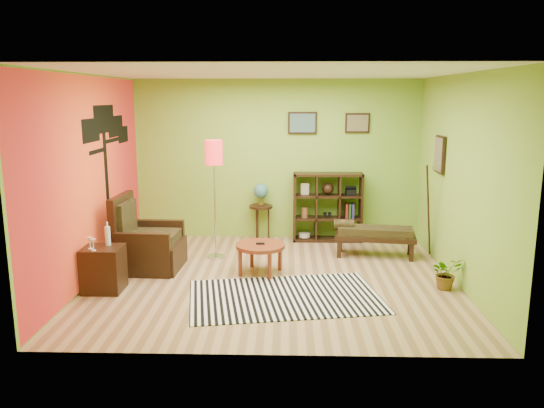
{
  "coord_description": "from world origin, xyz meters",
  "views": [
    {
      "loc": [
        0.18,
        -7.06,
        2.5
      ],
      "look_at": [
        -0.02,
        0.06,
        1.05
      ],
      "focal_mm": 35.0,
      "sensor_mm": 36.0,
      "label": 1
    }
  ],
  "objects_px": {
    "coffee_table": "(260,248)",
    "potted_plant": "(446,276)",
    "floor_lamp": "(214,163)",
    "cube_shelf": "(328,207)",
    "armchair": "(146,246)",
    "globe_table": "(261,197)",
    "bench": "(373,233)",
    "side_cabinet": "(103,269)"
  },
  "relations": [
    {
      "from": "armchair",
      "to": "cube_shelf",
      "type": "bearing_deg",
      "value": 30.14
    },
    {
      "from": "armchair",
      "to": "potted_plant",
      "type": "height_order",
      "value": "armchair"
    },
    {
      "from": "globe_table",
      "to": "potted_plant",
      "type": "xyz_separation_m",
      "value": [
        2.56,
        -2.39,
        -0.59
      ]
    },
    {
      "from": "coffee_table",
      "to": "side_cabinet",
      "type": "distance_m",
      "value": 2.15
    },
    {
      "from": "coffee_table",
      "to": "armchair",
      "type": "relative_size",
      "value": 0.64
    },
    {
      "from": "cube_shelf",
      "to": "potted_plant",
      "type": "relative_size",
      "value": 2.77
    },
    {
      "from": "coffee_table",
      "to": "floor_lamp",
      "type": "distance_m",
      "value": 1.54
    },
    {
      "from": "armchair",
      "to": "cube_shelf",
      "type": "height_order",
      "value": "cube_shelf"
    },
    {
      "from": "floor_lamp",
      "to": "globe_table",
      "type": "xyz_separation_m",
      "value": [
        0.66,
        1.09,
        -0.74
      ]
    },
    {
      "from": "coffee_table",
      "to": "potted_plant",
      "type": "relative_size",
      "value": 1.62
    },
    {
      "from": "side_cabinet",
      "to": "floor_lamp",
      "type": "distance_m",
      "value": 2.3
    },
    {
      "from": "armchair",
      "to": "cube_shelf",
      "type": "distance_m",
      "value": 3.25
    },
    {
      "from": "armchair",
      "to": "bench",
      "type": "distance_m",
      "value": 3.52
    },
    {
      "from": "globe_table",
      "to": "cube_shelf",
      "type": "bearing_deg",
      "value": -0.97
    },
    {
      "from": "side_cabinet",
      "to": "potted_plant",
      "type": "relative_size",
      "value": 2.08
    },
    {
      "from": "side_cabinet",
      "to": "coffee_table",
      "type": "bearing_deg",
      "value": 20.59
    },
    {
      "from": "coffee_table",
      "to": "side_cabinet",
      "type": "xyz_separation_m",
      "value": [
        -2.01,
        -0.76,
        -0.07
      ]
    },
    {
      "from": "cube_shelf",
      "to": "potted_plant",
      "type": "height_order",
      "value": "cube_shelf"
    },
    {
      "from": "side_cabinet",
      "to": "globe_table",
      "type": "bearing_deg",
      "value": 53.29
    },
    {
      "from": "floor_lamp",
      "to": "bench",
      "type": "relative_size",
      "value": 1.42
    },
    {
      "from": "coffee_table",
      "to": "potted_plant",
      "type": "distance_m",
      "value": 2.55
    },
    {
      "from": "side_cabinet",
      "to": "bench",
      "type": "height_order",
      "value": "side_cabinet"
    },
    {
      "from": "cube_shelf",
      "to": "floor_lamp",
      "type": "bearing_deg",
      "value": -149.81
    },
    {
      "from": "coffee_table",
      "to": "globe_table",
      "type": "relative_size",
      "value": 0.7
    },
    {
      "from": "armchair",
      "to": "globe_table",
      "type": "bearing_deg",
      "value": 45.48
    },
    {
      "from": "floor_lamp",
      "to": "globe_table",
      "type": "relative_size",
      "value": 1.84
    },
    {
      "from": "armchair",
      "to": "potted_plant",
      "type": "xyz_separation_m",
      "value": [
        4.18,
        -0.75,
        -0.16
      ]
    },
    {
      "from": "floor_lamp",
      "to": "cube_shelf",
      "type": "bearing_deg",
      "value": 30.19
    },
    {
      "from": "potted_plant",
      "to": "globe_table",
      "type": "bearing_deg",
      "value": 136.93
    },
    {
      "from": "coffee_table",
      "to": "armchair",
      "type": "bearing_deg",
      "value": 173.82
    },
    {
      "from": "armchair",
      "to": "bench",
      "type": "xyz_separation_m",
      "value": [
        3.44,
        0.7,
        0.04
      ]
    },
    {
      "from": "floor_lamp",
      "to": "potted_plant",
      "type": "xyz_separation_m",
      "value": [
        3.22,
        -1.3,
        -1.33
      ]
    },
    {
      "from": "coffee_table",
      "to": "globe_table",
      "type": "bearing_deg",
      "value": 92.52
    },
    {
      "from": "cube_shelf",
      "to": "bench",
      "type": "xyz_separation_m",
      "value": [
        0.64,
        -0.93,
        -0.23
      ]
    },
    {
      "from": "cube_shelf",
      "to": "bench",
      "type": "bearing_deg",
      "value": -55.44
    },
    {
      "from": "side_cabinet",
      "to": "globe_table",
      "type": "relative_size",
      "value": 0.9
    },
    {
      "from": "side_cabinet",
      "to": "potted_plant",
      "type": "bearing_deg",
      "value": 2.48
    },
    {
      "from": "floor_lamp",
      "to": "potted_plant",
      "type": "relative_size",
      "value": 4.27
    },
    {
      "from": "armchair",
      "to": "globe_table",
      "type": "xyz_separation_m",
      "value": [
        1.62,
        1.65,
        0.43
      ]
    },
    {
      "from": "potted_plant",
      "to": "cube_shelf",
      "type": "bearing_deg",
      "value": 120.13
    },
    {
      "from": "coffee_table",
      "to": "cube_shelf",
      "type": "xyz_separation_m",
      "value": [
        1.1,
        1.81,
        0.23
      ]
    },
    {
      "from": "armchair",
      "to": "side_cabinet",
      "type": "xyz_separation_m",
      "value": [
        -0.31,
        -0.94,
        -0.03
      ]
    }
  ]
}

